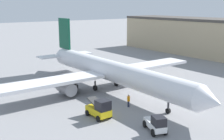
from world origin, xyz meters
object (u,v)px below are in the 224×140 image
at_px(belt_loader_truck, 100,109).
at_px(airplane, 108,70).
at_px(pushback_tug, 156,124).
at_px(ground_crew_worker, 129,100).
at_px(baggage_tug, 72,85).

bearing_deg(belt_loader_truck, airplane, 137.88).
bearing_deg(pushback_tug, ground_crew_worker, -177.24).
height_order(ground_crew_worker, baggage_tug, baggage_tug).
bearing_deg(airplane, belt_loader_truck, -40.66).
relative_size(airplane, baggage_tug, 11.25).
xyz_separation_m(baggage_tug, pushback_tug, (19.06, 0.29, -0.14)).
bearing_deg(pushback_tug, airplane, -176.80).
height_order(ground_crew_worker, pushback_tug, pushback_tug).
xyz_separation_m(baggage_tug, belt_loader_truck, (11.84, -2.46, 0.05)).
height_order(baggage_tug, pushback_tug, baggage_tug).
bearing_deg(belt_loader_truck, baggage_tug, 166.86).
relative_size(baggage_tug, pushback_tug, 0.98).
relative_size(ground_crew_worker, pushback_tug, 0.49).
bearing_deg(ground_crew_worker, pushback_tug, 93.13).
bearing_deg(baggage_tug, airplane, 98.65).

